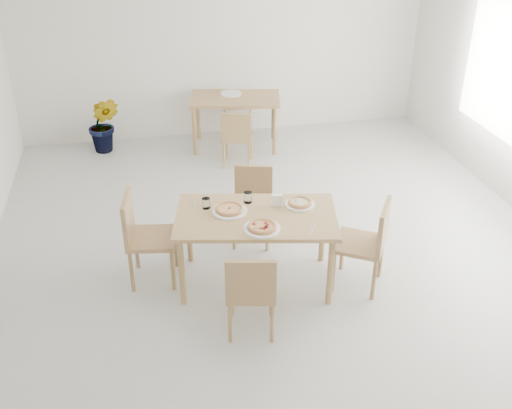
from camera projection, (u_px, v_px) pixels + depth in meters
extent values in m
plane|color=#BBBBB6|center=(279.00, 254.00, 6.33)|extent=(7.00, 7.00, 0.00)
plane|color=silver|center=(223.00, 41.00, 8.64)|extent=(6.00, 0.00, 6.00)
cube|color=tan|center=(256.00, 217.00, 5.58)|extent=(1.64, 1.13, 0.04)
cylinder|color=tan|center=(182.00, 272.00, 5.45)|extent=(0.06, 0.06, 0.71)
cylinder|color=tan|center=(330.00, 272.00, 5.46)|extent=(0.06, 0.06, 0.71)
cylinder|color=tan|center=(189.00, 231.00, 6.07)|extent=(0.06, 0.06, 0.71)
cylinder|color=tan|center=(323.00, 231.00, 6.07)|extent=(0.06, 0.06, 0.71)
cube|color=tan|center=(251.00, 289.00, 5.12)|extent=(0.49, 0.49, 0.04)
cube|color=tan|center=(251.00, 282.00, 4.84)|extent=(0.42, 0.12, 0.40)
cylinder|color=tan|center=(271.00, 297.00, 5.38)|extent=(0.04, 0.04, 0.41)
cylinder|color=tan|center=(231.00, 297.00, 5.38)|extent=(0.04, 0.04, 0.41)
cylinder|color=tan|center=(272.00, 323.00, 5.07)|extent=(0.04, 0.04, 0.41)
cylinder|color=tan|center=(230.00, 323.00, 5.07)|extent=(0.04, 0.04, 0.41)
cube|color=tan|center=(252.00, 208.00, 6.36)|extent=(0.51, 0.51, 0.04)
cube|color=tan|center=(254.00, 182.00, 6.42)|extent=(0.40, 0.16, 0.39)
cylinder|color=tan|center=(234.00, 233.00, 6.33)|extent=(0.03, 0.03, 0.40)
cylinder|color=tan|center=(267.00, 235.00, 6.31)|extent=(0.03, 0.03, 0.40)
cylinder|color=tan|center=(238.00, 216.00, 6.64)|extent=(0.03, 0.03, 0.40)
cylinder|color=tan|center=(269.00, 218.00, 6.61)|extent=(0.03, 0.03, 0.40)
cube|color=tan|center=(152.00, 238.00, 5.74)|extent=(0.52, 0.52, 0.04)
cube|color=tan|center=(128.00, 218.00, 5.61)|extent=(0.11, 0.46, 0.44)
cylinder|color=tan|center=(173.00, 270.00, 5.70)|extent=(0.04, 0.04, 0.45)
cylinder|color=tan|center=(175.00, 248.00, 6.04)|extent=(0.04, 0.04, 0.45)
cylinder|color=tan|center=(132.00, 272.00, 5.68)|extent=(0.04, 0.04, 0.45)
cylinder|color=tan|center=(136.00, 249.00, 6.02)|extent=(0.04, 0.04, 0.45)
cube|color=tan|center=(360.00, 244.00, 5.67)|extent=(0.62, 0.62, 0.04)
cube|color=tan|center=(384.00, 226.00, 5.49)|extent=(0.27, 0.41, 0.43)
cylinder|color=tan|center=(342.00, 251.00, 6.00)|extent=(0.04, 0.04, 0.44)
cylinder|color=tan|center=(333.00, 272.00, 5.68)|extent=(0.04, 0.04, 0.44)
cylinder|color=tan|center=(381.00, 258.00, 5.89)|extent=(0.04, 0.04, 0.44)
cylinder|color=tan|center=(374.00, 280.00, 5.57)|extent=(0.04, 0.04, 0.44)
cylinder|color=white|center=(230.00, 211.00, 5.62)|extent=(0.33, 0.33, 0.02)
cylinder|color=white|center=(300.00, 204.00, 5.73)|extent=(0.29, 0.29, 0.02)
cylinder|color=white|center=(262.00, 229.00, 5.34)|extent=(0.33, 0.33, 0.02)
cylinder|color=#F0B771|center=(230.00, 210.00, 5.61)|extent=(0.34, 0.34, 0.01)
torus|color=#F0B771|center=(230.00, 209.00, 5.61)|extent=(0.34, 0.34, 0.03)
cylinder|color=#CF5924|center=(230.00, 209.00, 5.61)|extent=(0.26, 0.26, 0.01)
ellipsoid|color=#175814|center=(229.00, 208.00, 5.60)|extent=(0.05, 0.05, 0.01)
cylinder|color=#F0B771|center=(300.00, 203.00, 5.72)|extent=(0.23, 0.23, 0.01)
torus|color=#F0B771|center=(300.00, 202.00, 5.72)|extent=(0.24, 0.24, 0.03)
cylinder|color=beige|center=(300.00, 202.00, 5.72)|extent=(0.17, 0.17, 0.01)
cylinder|color=#F0B771|center=(262.00, 227.00, 5.33)|extent=(0.29, 0.29, 0.01)
torus|color=#F0B771|center=(262.00, 226.00, 5.33)|extent=(0.29, 0.29, 0.03)
cylinder|color=#CF5924|center=(262.00, 226.00, 5.33)|extent=(0.22, 0.22, 0.01)
cylinder|color=white|center=(248.00, 197.00, 5.76)|extent=(0.08, 0.08, 0.11)
cylinder|color=white|center=(206.00, 203.00, 5.66)|extent=(0.08, 0.08, 0.10)
cube|color=silver|center=(277.00, 205.00, 5.71)|extent=(0.12, 0.07, 0.01)
cube|color=white|center=(277.00, 200.00, 5.68)|extent=(0.10, 0.06, 0.11)
cube|color=silver|center=(194.00, 204.00, 5.75)|extent=(0.02, 0.16, 0.01)
cube|color=silver|center=(313.00, 230.00, 5.34)|extent=(0.11, 0.16, 0.01)
cube|color=tan|center=(235.00, 99.00, 8.46)|extent=(1.38, 0.96, 0.04)
cylinder|color=tan|center=(195.00, 131.00, 8.39)|extent=(0.06, 0.06, 0.71)
cylinder|color=tan|center=(275.00, 131.00, 8.39)|extent=(0.06, 0.06, 0.71)
cylinder|color=tan|center=(198.00, 116.00, 8.90)|extent=(0.06, 0.06, 0.71)
cylinder|color=tan|center=(273.00, 116.00, 8.90)|extent=(0.06, 0.06, 0.71)
cube|color=tan|center=(238.00, 136.00, 8.10)|extent=(0.49, 0.49, 0.04)
cube|color=tan|center=(236.00, 127.00, 7.84)|extent=(0.39, 0.15, 0.38)
cylinder|color=tan|center=(251.00, 146.00, 8.34)|extent=(0.03, 0.03, 0.38)
cylinder|color=tan|center=(227.00, 145.00, 8.36)|extent=(0.03, 0.03, 0.38)
cylinder|color=tan|center=(249.00, 156.00, 8.04)|extent=(0.03, 0.03, 0.38)
cylinder|color=tan|center=(224.00, 155.00, 8.07)|extent=(0.03, 0.03, 0.38)
cube|color=tan|center=(236.00, 104.00, 9.12)|extent=(0.46, 0.46, 0.04)
cube|color=tan|center=(235.00, 85.00, 9.17)|extent=(0.44, 0.07, 0.41)
cylinder|color=tan|center=(226.00, 123.00, 9.05)|extent=(0.04, 0.04, 0.42)
cylinder|color=tan|center=(250.00, 122.00, 9.09)|extent=(0.04, 0.04, 0.42)
cylinder|color=tan|center=(223.00, 114.00, 9.37)|extent=(0.04, 0.04, 0.42)
cylinder|color=tan|center=(247.00, 113.00, 9.41)|extent=(0.04, 0.04, 0.42)
cylinder|color=white|center=(231.00, 94.00, 8.56)|extent=(0.30, 0.30, 0.02)
imported|color=#216E22|center=(104.00, 125.00, 8.46)|extent=(0.53, 0.47, 0.82)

